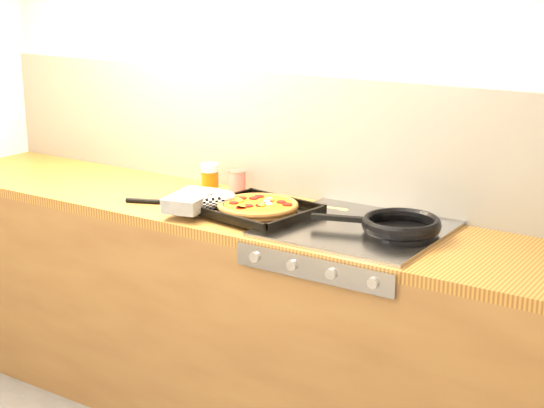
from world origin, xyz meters
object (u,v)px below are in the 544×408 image
Objects in this scene: pizza_on_tray at (240,205)px; tomato_can at (237,183)px; frying_pan at (399,226)px; juice_glass at (210,178)px.

pizza_on_tray is 5.29× the size of tomato_can.
frying_pan is 0.92m from juice_glass.
pizza_on_tray is 0.62m from frying_pan.
pizza_on_tray is 0.31m from tomato_can.
frying_pan is at bearing -6.94° from juice_glass.
tomato_can is (-0.80, 0.15, 0.01)m from frying_pan.
tomato_can is (-0.19, 0.25, 0.01)m from pizza_on_tray.
juice_glass reaches higher than frying_pan.
pizza_on_tray is at bearing -34.31° from juice_glass.
tomato_can is 0.82× the size of juice_glass.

